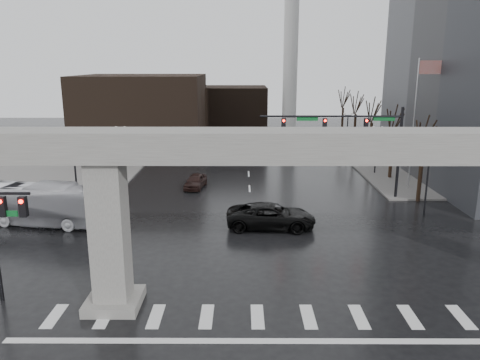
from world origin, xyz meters
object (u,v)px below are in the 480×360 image
at_px(signal_mast_arm, 356,133).
at_px(pickup_truck, 271,216).
at_px(far_car, 195,181).
at_px(city_bus, 39,204).

bearing_deg(signal_mast_arm, pickup_truck, -135.04).
distance_m(pickup_truck, far_car, 12.78).
bearing_deg(far_car, signal_mast_arm, -4.08).
relative_size(signal_mast_arm, city_bus, 1.09).
height_order(pickup_truck, far_car, pickup_truck).
height_order(signal_mast_arm, far_car, signal_mast_arm).
xyz_separation_m(pickup_truck, far_car, (-6.51, 11.00, -0.21)).
bearing_deg(city_bus, pickup_truck, -82.22).
bearing_deg(city_bus, signal_mast_arm, -64.06).
bearing_deg(far_car, pickup_truck, -49.99).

